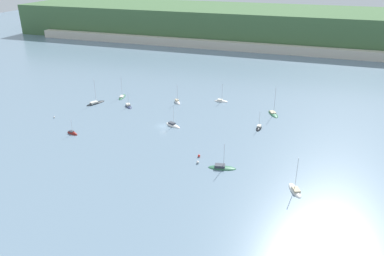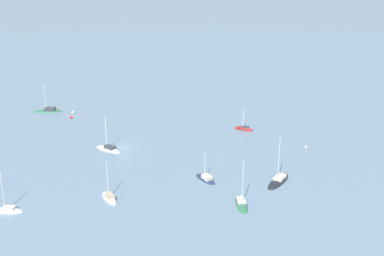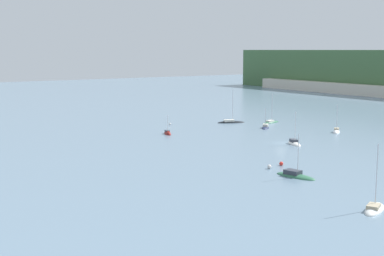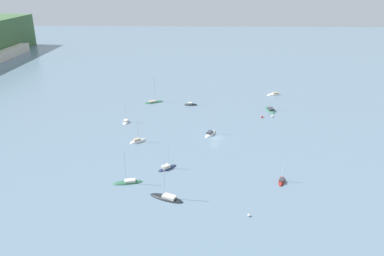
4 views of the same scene
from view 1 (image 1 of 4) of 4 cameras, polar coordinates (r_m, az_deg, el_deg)
ground_plane at (r=139.08m, az=-4.39°, el=0.28°), size 600.00×600.00×0.00m
hillside_ridge at (r=297.76m, az=8.92°, el=15.41°), size 363.19×75.76×23.13m
shore_town_strip at (r=259.31m, az=7.10°, el=12.22°), size 308.71×6.00×5.54m
sailboat_0 at (r=170.97m, az=-10.59°, el=4.65°), size 3.76×7.92×9.91m
sailboat_1 at (r=105.11m, az=15.43°, el=-9.17°), size 5.22×7.51×10.56m
sailboat_2 at (r=138.89m, az=10.15°, el=-0.04°), size 1.98×5.50×7.74m
sailboat_3 at (r=163.48m, az=4.44°, el=4.08°), size 6.17×2.27×8.72m
sailboat_4 at (r=139.33m, az=-17.76°, el=-0.81°), size 5.26×2.89×6.26m
sailboat_5 at (r=139.22m, az=-2.94°, el=0.40°), size 7.39×4.99×8.88m
sailboat_6 at (r=111.78m, az=4.55°, el=-6.07°), size 8.69×4.32×8.62m
sailboat_7 at (r=161.87m, az=-2.27°, el=3.93°), size 5.08×5.77×8.87m
sailboat_8 at (r=159.49m, az=-9.66°, el=3.28°), size 5.71×5.94×6.55m
sailboat_9 at (r=165.91m, az=-14.51°, el=3.67°), size 5.96×9.19×11.29m
sailboat_10 at (r=153.00m, az=12.26°, el=2.11°), size 6.18×8.76×11.90m
mooring_buoy_0 at (r=117.37m, az=1.07°, el=-4.25°), size 0.81×0.81×0.81m
mooring_buoy_1 at (r=155.50m, az=-20.26°, el=1.57°), size 0.61×0.61×0.61m
mooring_buoy_2 at (r=113.80m, az=0.88°, el=-5.23°), size 0.84×0.84×0.84m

